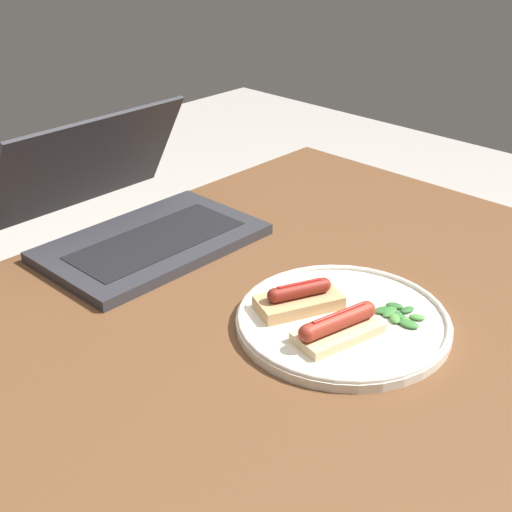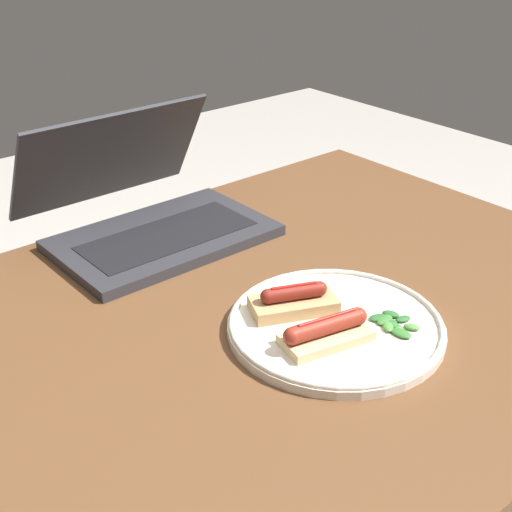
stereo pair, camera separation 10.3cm
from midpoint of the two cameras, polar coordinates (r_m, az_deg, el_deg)
desk at (r=1.05m, az=3.64°, el=-8.09°), size 1.16×0.83×0.78m
laptop at (r=1.22m, az=-6.31°, el=3.37°), size 0.35×0.33×0.20m
plate at (r=0.98m, az=9.42°, el=-5.59°), size 0.29×0.29×0.02m
sausage_toast_left at (r=0.99m, az=6.02°, el=-3.69°), size 0.13×0.10×0.04m
sausage_toast_middle at (r=0.93m, az=8.78°, el=-6.14°), size 0.13×0.08×0.04m
salad_pile at (r=0.98m, az=13.86°, el=-5.33°), size 0.06×0.07×0.01m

